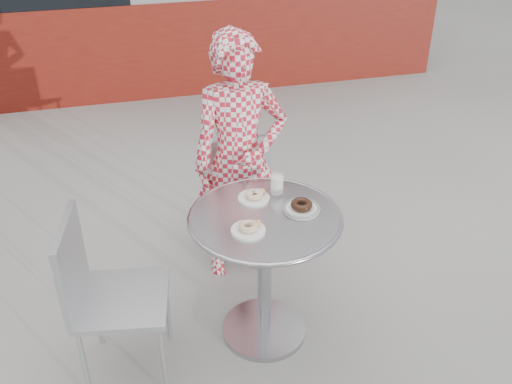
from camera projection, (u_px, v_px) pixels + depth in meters
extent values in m
plane|color=#A9A7A1|center=(268.00, 324.00, 3.28)|extent=(60.00, 60.00, 0.00)
cube|color=maroon|center=(174.00, 49.00, 6.06)|extent=(6.02, 0.20, 1.00)
cylinder|color=#B0B0B4|center=(264.00, 329.00, 3.23)|extent=(0.47, 0.47, 0.03)
cylinder|color=#B0B0B4|center=(265.00, 277.00, 3.03)|extent=(0.08, 0.08, 0.75)
cylinder|color=#B0B0B4|center=(265.00, 218.00, 2.83)|extent=(0.75, 0.75, 0.02)
torus|color=#B0B0B4|center=(265.00, 218.00, 2.83)|extent=(0.78, 0.78, 0.03)
cube|color=#ADB0B5|center=(233.00, 182.00, 3.82)|extent=(0.41, 0.41, 0.03)
cube|color=#ADB0B5|center=(240.00, 167.00, 3.56)|extent=(0.40, 0.04, 0.40)
cube|color=#ADB0B5|center=(123.00, 299.00, 2.77)|extent=(0.51, 0.51, 0.03)
cube|color=#ADB0B5|center=(71.00, 264.00, 2.64)|extent=(0.11, 0.44, 0.44)
imported|color=#B11B2C|center=(240.00, 161.00, 3.35)|extent=(0.57, 0.39, 1.54)
cylinder|color=white|center=(254.00, 198.00, 2.96)|extent=(0.17, 0.17, 0.01)
torus|color=tan|center=(254.00, 195.00, 2.95)|extent=(0.10, 0.10, 0.03)
sphere|color=#B77A3F|center=(262.00, 191.00, 2.97)|extent=(0.03, 0.03, 0.03)
cylinder|color=white|center=(248.00, 230.00, 2.71)|extent=(0.17, 0.17, 0.01)
torus|color=tan|center=(248.00, 226.00, 2.70)|extent=(0.10, 0.10, 0.03)
sphere|color=#B77A3F|center=(258.00, 223.00, 2.73)|extent=(0.03, 0.03, 0.03)
cylinder|color=white|center=(301.00, 209.00, 2.87)|extent=(0.19, 0.19, 0.01)
torus|color=black|center=(302.00, 205.00, 2.86)|extent=(0.11, 0.11, 0.04)
torus|color=black|center=(301.00, 208.00, 2.87)|extent=(0.19, 0.19, 0.02)
cylinder|color=white|center=(277.00, 185.00, 2.99)|extent=(0.06, 0.06, 0.09)
cylinder|color=white|center=(277.00, 183.00, 2.99)|extent=(0.07, 0.07, 0.11)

